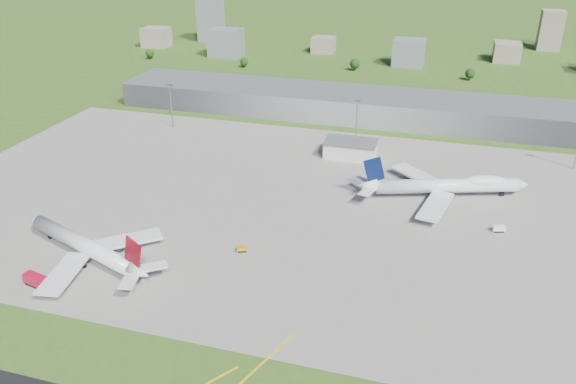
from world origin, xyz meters
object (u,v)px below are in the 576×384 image
(airliner_red_twin, at_px, (87,247))
(van_white_near, at_px, (440,215))
(tug_yellow, at_px, (242,249))
(fire_truck, at_px, (36,280))
(van_white_far, at_px, (499,229))
(airliner_blue_quad, at_px, (447,186))

(airliner_red_twin, bearing_deg, van_white_near, -130.51)
(tug_yellow, bearing_deg, van_white_near, 13.25)
(fire_truck, xyz_separation_m, van_white_far, (153.28, 82.49, -0.71))
(airliner_blue_quad, bearing_deg, van_white_near, -112.70)
(tug_yellow, distance_m, van_white_near, 84.92)
(airliner_red_twin, distance_m, van_white_far, 158.81)
(airliner_red_twin, xyz_separation_m, tug_yellow, (52.26, 20.80, -4.03))
(fire_truck, bearing_deg, airliner_blue_quad, 51.41)
(van_white_near, relative_size, van_white_far, 0.98)
(airliner_red_twin, height_order, van_white_far, airliner_red_twin)
(airliner_blue_quad, height_order, van_white_near, airliner_blue_quad)
(fire_truck, relative_size, van_white_far, 1.80)
(airliner_red_twin, height_order, airliner_blue_quad, airliner_blue_quad)
(fire_truck, distance_m, van_white_far, 174.07)
(airliner_red_twin, height_order, van_white_near, airliner_red_twin)
(airliner_blue_quad, xyz_separation_m, fire_truck, (-131.75, -108.37, -3.59))
(airliner_red_twin, relative_size, airliner_blue_quad, 0.89)
(tug_yellow, xyz_separation_m, van_white_far, (93.34, 42.49, 0.28))
(fire_truck, relative_size, van_white_near, 1.83)
(airliner_blue_quad, bearing_deg, airliner_red_twin, -162.51)
(van_white_far, bearing_deg, airliner_red_twin, -173.45)
(airliner_blue_quad, distance_m, fire_truck, 170.63)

